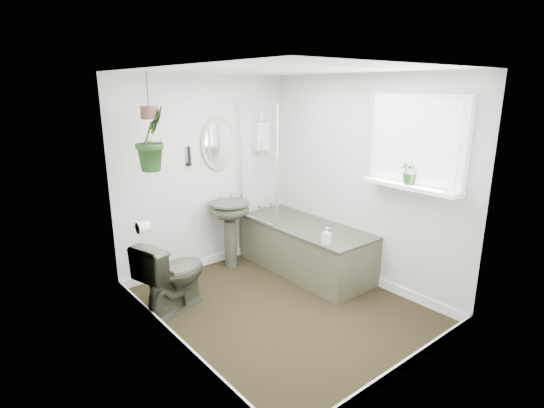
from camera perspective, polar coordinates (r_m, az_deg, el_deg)
floor at (r=4.45m, az=1.26°, el=-13.68°), size 2.30×2.80×0.02m
ceiling at (r=3.89m, az=1.47°, el=17.70°), size 2.30×2.80×0.02m
wall_back at (r=5.14m, az=-8.93°, el=3.98°), size 2.30×0.02×2.30m
wall_front at (r=3.13m, az=18.42°, el=-4.14°), size 2.30×0.02×2.30m
wall_left at (r=3.41m, az=-13.66°, el=-2.19°), size 0.02×2.80×2.30m
wall_right at (r=4.83m, az=11.88°, el=3.10°), size 0.02×2.80×2.30m
skirting at (r=4.42m, az=1.26°, el=-13.00°), size 2.30×2.80×0.10m
bathtub at (r=5.15m, az=4.46°, el=-5.85°), size 0.72×1.72×0.58m
bath_screen at (r=5.03m, az=-1.91°, el=5.41°), size 0.04×0.72×1.40m
shower_box at (r=5.47m, az=-1.41°, el=9.08°), size 0.20×0.10×0.35m
oval_mirror at (r=5.14m, az=-7.22°, el=7.99°), size 0.46×0.03×0.62m
wall_sconce at (r=4.95m, az=-11.06°, el=6.37°), size 0.04×0.04×0.22m
toilet_roll_holder at (r=4.12m, az=-16.96°, el=-3.01°), size 0.11×0.11×0.11m
window_recess at (r=4.29m, az=18.96°, el=7.85°), size 0.08×1.00×0.90m
window_sill at (r=4.31m, az=17.97°, el=2.26°), size 0.18×1.00×0.04m
window_blinds at (r=4.26m, az=18.63°, el=7.82°), size 0.01×0.86×0.76m
toilet at (r=4.37m, az=-13.16°, el=-9.14°), size 0.81×0.61×0.74m
pedestal_sink at (r=5.22m, az=-5.60°, el=-4.10°), size 0.56×0.50×0.83m
sill_plant at (r=4.31m, az=18.10°, el=4.24°), size 0.24×0.22×0.25m
hanging_plant at (r=4.30m, az=-15.95°, el=8.40°), size 0.44×0.43×0.62m
soap_bottle at (r=4.44m, az=7.33°, el=-4.23°), size 0.11×0.11×0.18m
hanging_pot at (r=4.28m, az=-16.20°, el=11.71°), size 0.16×0.16×0.12m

